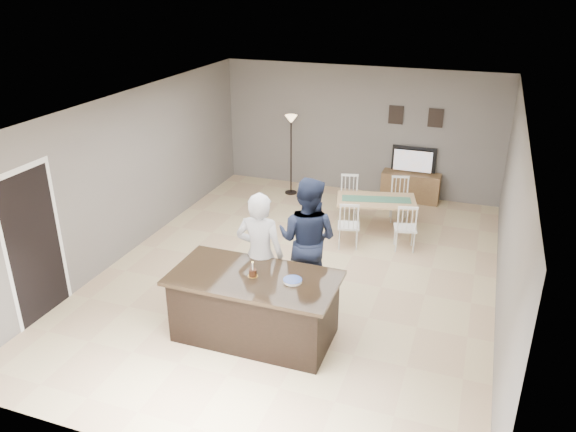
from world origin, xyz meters
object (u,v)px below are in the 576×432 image
(plate_stack, at_px, (293,281))
(television, at_px, (413,160))
(dining_table, at_px, (376,205))
(birthday_cake, at_px, (253,273))
(floor_lamp, at_px, (291,134))
(kitchen_island, at_px, (255,306))
(woman, at_px, (260,255))
(man, at_px, (307,240))
(tv_console, at_px, (410,187))

(plate_stack, bearing_deg, television, 83.00)
(dining_table, bearing_deg, birthday_cake, -116.59)
(plate_stack, bearing_deg, floor_lamp, 109.66)
(plate_stack, bearing_deg, dining_table, 85.06)
(kitchen_island, bearing_deg, birthday_cake, -179.05)
(television, bearing_deg, woman, 75.25)
(man, relative_size, floor_lamp, 1.09)
(kitchen_island, relative_size, birthday_cake, 10.43)
(tv_console, distance_m, plate_stack, 5.62)
(kitchen_island, distance_m, plate_stack, 0.69)
(dining_table, bearing_deg, plate_stack, -108.74)
(tv_console, distance_m, birthday_cake, 5.74)
(tv_console, xyz_separation_m, woman, (-1.34, -5.02, 0.61))
(tv_console, height_order, woman, woman)
(floor_lamp, bearing_deg, dining_table, -33.20)
(dining_table, distance_m, floor_lamp, 2.67)
(woman, height_order, birthday_cake, woman)
(birthday_cake, bearing_deg, man, 73.28)
(woman, bearing_deg, kitchen_island, 99.42)
(man, bearing_deg, woman, 57.13)
(birthday_cake, distance_m, plate_stack, 0.53)
(man, height_order, birthday_cake, man)
(kitchen_island, bearing_deg, television, 77.99)
(television, bearing_deg, birthday_cake, 77.85)
(kitchen_island, distance_m, tv_console, 5.70)
(dining_table, bearing_deg, television, 65.30)
(woman, bearing_deg, television, -109.63)
(television, height_order, birthday_cake, television)
(television, height_order, man, man)
(man, height_order, dining_table, man)
(kitchen_island, xyz_separation_m, man, (0.34, 1.17, 0.48))
(television, distance_m, plate_stack, 5.65)
(woman, height_order, floor_lamp, woman)
(tv_console, bearing_deg, birthday_cake, -102.29)
(man, bearing_deg, plate_stack, 103.54)
(floor_lamp, bearing_deg, plate_stack, -70.34)
(tv_console, relative_size, plate_stack, 5.02)
(tv_console, bearing_deg, woman, -104.95)
(man, xyz_separation_m, plate_stack, (0.17, -1.14, -0.02))
(kitchen_island, bearing_deg, man, 73.91)
(kitchen_island, height_order, dining_table, kitchen_island)
(floor_lamp, bearing_deg, kitchen_island, -75.69)
(television, bearing_deg, tv_console, 90.00)
(television, bearing_deg, man, 79.08)
(floor_lamp, bearing_deg, television, 11.93)
(birthday_cake, xyz_separation_m, floor_lamp, (-1.29, 5.11, 0.39))
(kitchen_island, xyz_separation_m, plate_stack, (0.51, 0.03, 0.46))
(floor_lamp, bearing_deg, tv_console, 10.39)
(television, xyz_separation_m, dining_table, (-0.37, -1.92, -0.31))
(woman, height_order, man, man)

